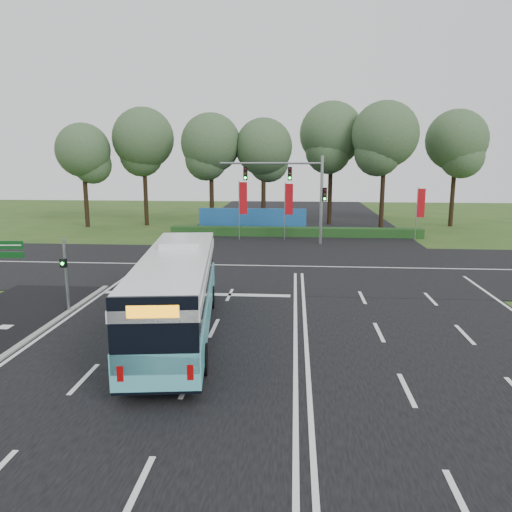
# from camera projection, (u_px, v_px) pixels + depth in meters

# --- Properties ---
(ground) EXTENTS (120.00, 120.00, 0.00)m
(ground) POSITION_uv_depth(u_px,v_px,m) (295.00, 331.00, 19.99)
(ground) COLOR #2A4E1A
(ground) RESTS_ON ground
(road_main) EXTENTS (20.00, 120.00, 0.04)m
(road_main) POSITION_uv_depth(u_px,v_px,m) (295.00, 331.00, 19.98)
(road_main) COLOR black
(road_main) RESTS_ON ground
(road_cross) EXTENTS (120.00, 14.00, 0.05)m
(road_cross) POSITION_uv_depth(u_px,v_px,m) (295.00, 267.00, 31.72)
(road_cross) COLOR black
(road_cross) RESTS_ON ground
(kerb_strip) EXTENTS (0.25, 18.00, 0.12)m
(kerb_strip) POSITION_uv_depth(u_px,v_px,m) (12.00, 351.00, 17.80)
(kerb_strip) COLOR gray
(kerb_strip) RESTS_ON ground
(city_bus) EXTENTS (4.01, 12.21, 3.44)m
(city_bus) POSITION_uv_depth(u_px,v_px,m) (177.00, 292.00, 19.30)
(city_bus) COLOR #58C2CC
(city_bus) RESTS_ON ground
(pedestrian_signal) EXTENTS (0.30, 0.41, 3.34)m
(pedestrian_signal) POSITION_uv_depth(u_px,v_px,m) (65.00, 273.00, 22.09)
(pedestrian_signal) COLOR gray
(pedestrian_signal) RESTS_ON ground
(banner_flag_left) EXTENTS (0.72, 0.19, 4.96)m
(banner_flag_left) POSITION_uv_depth(u_px,v_px,m) (242.00, 202.00, 41.39)
(banner_flag_left) COLOR gray
(banner_flag_left) RESTS_ON ground
(banner_flag_mid) EXTENTS (0.71, 0.14, 4.82)m
(banner_flag_mid) POSITION_uv_depth(u_px,v_px,m) (288.00, 203.00, 41.51)
(banner_flag_mid) COLOR gray
(banner_flag_mid) RESTS_ON ground
(banner_flag_right) EXTENTS (0.64, 0.21, 4.44)m
(banner_flag_right) POSITION_uv_depth(u_px,v_px,m) (420.00, 206.00, 41.12)
(banner_flag_right) COLOR gray
(banner_flag_right) RESTS_ON ground
(traffic_light_gantry) EXTENTS (8.41, 0.28, 7.00)m
(traffic_light_gantry) POSITION_uv_depth(u_px,v_px,m) (299.00, 186.00, 39.12)
(traffic_light_gantry) COLOR gray
(traffic_light_gantry) RESTS_ON ground
(hedge) EXTENTS (22.00, 1.20, 0.80)m
(hedge) POSITION_uv_depth(u_px,v_px,m) (295.00, 232.00, 43.87)
(hedge) COLOR #173B15
(hedge) RESTS_ON ground
(blue_hoarding) EXTENTS (10.00, 0.30, 2.20)m
(blue_hoarding) POSITION_uv_depth(u_px,v_px,m) (252.00, 220.00, 46.48)
(blue_hoarding) COLOR #1C5699
(blue_hoarding) RESTS_ON ground
(eucalyptus_row) EXTENTS (42.12, 9.64, 12.42)m
(eucalyptus_row) POSITION_uv_depth(u_px,v_px,m) (280.00, 140.00, 48.66)
(eucalyptus_row) COLOR black
(eucalyptus_row) RESTS_ON ground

